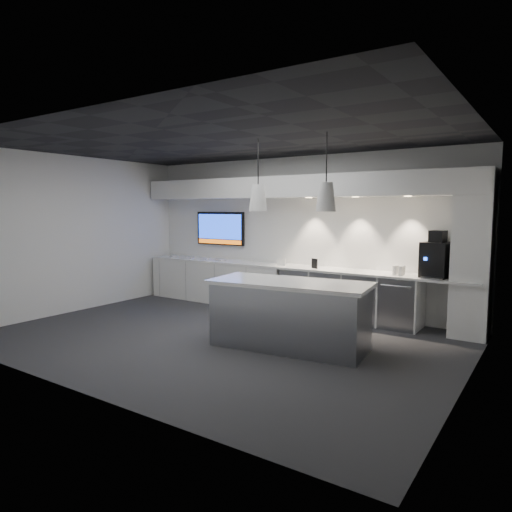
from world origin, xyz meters
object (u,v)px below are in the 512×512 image
Objects in this scene: bin at (225,322)px; coffee_machine at (437,258)px; island at (290,314)px; wall_tv at (220,228)px.

bin is 0.55× the size of coffee_machine.
wall_tv is at bearing 136.34° from island.
coffee_machine is (4.58, -0.25, -0.35)m from wall_tv.
island is at bearing 0.51° from bin.
island is 3.18× the size of coffee_machine.
bin is (1.86, -2.27, -1.35)m from wall_tv.
bin is (-1.17, -0.01, -0.28)m from island.
coffee_machine reaches higher than island.
wall_tv is at bearing 129.34° from bin.
wall_tv is at bearing -173.98° from coffee_machine.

